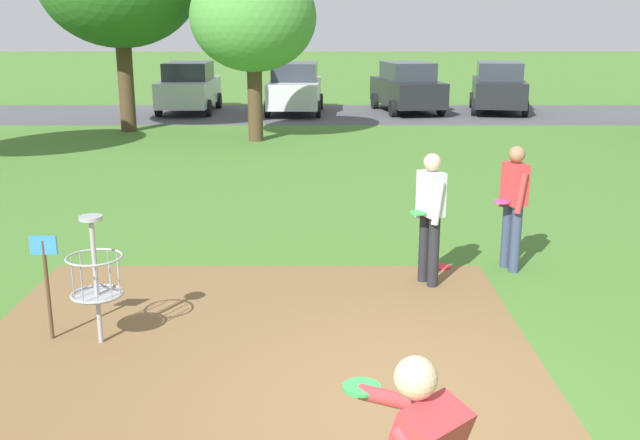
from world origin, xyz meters
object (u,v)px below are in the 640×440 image
Objects in this scene: disc_golf_basket at (87,275)px; parked_car_center_right at (404,87)px; parked_car_leftmost at (186,87)px; player_waiting_left at (510,201)px; parked_car_rightmost at (495,87)px; parked_car_center_left at (292,88)px; tree_near_right at (250,18)px; frisbee_mid_grass at (438,267)px; player_foreground_watching at (427,211)px.

parked_car_center_right is at bearing 74.66° from disc_golf_basket.
parked_car_leftmost is at bearing 179.83° from parked_car_center_right.
parked_car_rightmost reaches higher than player_waiting_left.
parked_car_leftmost reaches higher than disc_golf_basket.
parked_car_leftmost is 3.97m from parked_car_center_left.
parked_car_rightmost is at bearing 39.26° from tree_near_right.
parked_car_center_left is at bearing -4.69° from parked_car_leftmost.
parked_car_rightmost reaches higher than frisbee_mid_grass.
parked_car_center_left is at bearing 85.87° from disc_golf_basket.
player_waiting_left is at bearing -67.63° from parked_car_leftmost.
tree_near_right is at bearing -140.74° from parked_car_rightmost.
parked_car_leftmost is (-6.28, 18.74, -0.05)m from player_foreground_watching.
tree_near_right is 8.88m from parked_car_center_right.
frisbee_mid_grass is at bearing -105.35° from parked_car_rightmost.
tree_near_right is 7.07m from parked_car_center_left.
frisbee_mid_grass is at bearing -72.59° from tree_near_right.
frisbee_mid_grass is 18.84m from parked_car_rightmost.
parked_car_rightmost is (3.42, 0.08, 0.00)m from parked_car_center_right.
parked_car_rightmost is (5.27, 18.79, -0.05)m from player_foreground_watching.
disc_golf_basket is at bearing -148.88° from frisbee_mid_grass.
tree_near_right is at bearing -66.09° from parked_car_leftmost.
parked_car_leftmost is at bearing 109.95° from frisbee_mid_grass.
tree_near_right is at bearing 107.41° from frisbee_mid_grass.
tree_near_right is 1.10× the size of parked_car_center_right.
player_foreground_watching is 19.52m from parked_car_rightmost.
disc_golf_basket is 4.81m from frisbee_mid_grass.
frisbee_mid_grass is 19.27m from parked_car_leftmost.
parked_car_center_right is at bearing 53.51° from tree_near_right.
parked_car_center_left is at bearing -175.88° from parked_car_center_right.
parked_car_leftmost is 8.13m from parked_car_center_right.
player_foreground_watching is 18.56m from parked_car_center_left.
parked_car_rightmost is (4.07, 18.23, -0.05)m from player_waiting_left.
parked_car_rightmost is (8.50, 6.95, -2.46)m from tree_near_right.
parked_car_center_left is 0.96× the size of parked_car_rightmost.
parked_car_center_left is 4.18m from parked_car_center_right.
player_waiting_left is at bearing -92.06° from parked_car_center_right.
parked_car_rightmost is at bearing 1.39° from parked_car_center_right.
frisbee_mid_grass is 0.05× the size of tree_near_right.
player_waiting_left is 18.68m from parked_car_rightmost.
parked_car_center_right reaches higher than disc_golf_basket.
parked_car_center_right is (1.85, 18.71, -0.05)m from player_foreground_watching.
parked_car_center_right reaches higher than frisbee_mid_grass.
disc_golf_basket is 5.46× the size of frisbee_mid_grass.
parked_car_center_left is (0.91, 6.56, -2.46)m from tree_near_right.
tree_near_right is 1.16× the size of parked_car_leftmost.
player_waiting_left is at bearing -4.87° from frisbee_mid_grass.
tree_near_right reaches higher than parked_car_center_left.
parked_car_rightmost is at bearing 0.29° from parked_car_leftmost.
disc_golf_basket reaches higher than frisbee_mid_grass.
player_foreground_watching reaches higher than frisbee_mid_grass.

